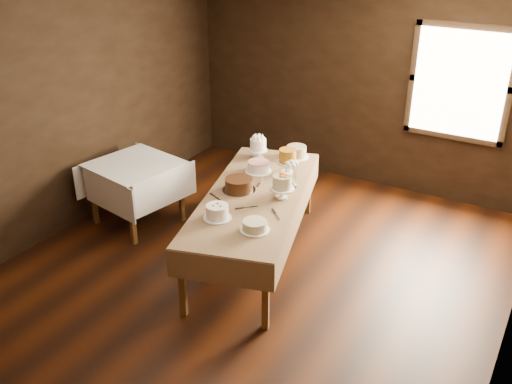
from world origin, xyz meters
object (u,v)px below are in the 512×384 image
object	(u,v)px
cake_speckled	(296,152)
flower_vase	(291,184)
cake_server_a	(251,207)
display_table	(255,199)
cake_server_d	(287,186)
cake_meringue	(258,149)
cake_lattice	(259,167)
side_table	(135,170)
cake_server_c	(262,180)
cake_server_e	(218,199)
cake_chocolate	(239,185)
cake_swirl	(217,212)
cake_flowers	(282,188)
cake_caramel	(287,162)
cake_server_b	(277,217)
cake_cream	(255,226)

from	to	relation	value
cake_speckled	flower_vase	xyz separation A→B (m)	(0.37, -0.85, -0.00)
cake_speckled	cake_server_a	bearing A→B (deg)	-82.00
display_table	cake_server_d	xyz separation A→B (m)	(0.21, 0.35, 0.06)
cake_meringue	cake_lattice	size ratio (longest dim) A/B	0.73
flower_vase	display_table	bearing A→B (deg)	-135.12
side_table	flower_vase	world-z (taller)	flower_vase
cake_server_c	cake_server_a	bearing A→B (deg)	-174.17
cake_lattice	cake_server_c	xyz separation A→B (m)	(0.15, -0.20, -0.05)
cake_lattice	cake_server_e	xyz separation A→B (m)	(-0.01, -0.83, -0.05)
cake_server_a	cake_server_e	size ratio (longest dim) A/B	1.00
flower_vase	cake_server_a	bearing A→B (deg)	-105.98
cake_chocolate	cake_swirl	size ratio (longest dim) A/B	1.24
cake_server_d	cake_server_e	size ratio (longest dim) A/B	1.00
cake_swirl	cake_server_a	world-z (taller)	cake_swirl
cake_meringue	cake_server_d	bearing A→B (deg)	-38.31
cake_chocolate	cake_swirl	world-z (taller)	cake_swirl
side_table	cake_flowers	size ratio (longest dim) A/B	4.06
cake_lattice	cake_server_e	size ratio (longest dim) A/B	1.44
cake_speckled	cake_caramel	xyz separation A→B (m)	(0.12, -0.47, 0.06)
cake_chocolate	cake_server_a	distance (m)	0.42
cake_flowers	cake_server_b	bearing A→B (deg)	-68.11
cake_meringue	cake_speckled	bearing A→B (deg)	31.11
display_table	cake_server_e	world-z (taller)	cake_server_e
cake_server_c	cake_server_d	distance (m)	0.32
cake_lattice	cake_cream	distance (m)	1.36
cake_speckled	cake_server_b	world-z (taller)	cake_speckled
side_table	cake_server_b	xyz separation A→B (m)	(2.11, -0.29, 0.09)
display_table	cake_server_b	world-z (taller)	cake_server_b
cake_server_d	cake_server_e	distance (m)	0.81
display_table	cake_lattice	size ratio (longest dim) A/B	7.87
cake_caramel	display_table	bearing A→B (deg)	-93.67
cake_meringue	flower_vase	world-z (taller)	cake_meringue
cake_meringue	flower_vase	bearing A→B (deg)	-38.31
cake_caramel	cake_server_e	bearing A→B (deg)	-107.36
cake_speckled	cake_cream	xyz separation A→B (m)	(0.48, -1.81, -0.02)
display_table	cake_caramel	xyz separation A→B (m)	(0.04, 0.67, 0.19)
cake_speckled	cake_caramel	world-z (taller)	cake_caramel
cake_flowers	cake_server_e	world-z (taller)	cake_flowers
cake_meringue	cake_server_a	size ratio (longest dim) A/B	1.05
cake_swirl	cake_cream	bearing A→B (deg)	-2.45
display_table	cake_swirl	world-z (taller)	cake_swirl
side_table	cake_server_c	size ratio (longest dim) A/B	4.56
cake_swirl	flower_vase	distance (m)	1.00
cake_swirl	cake_server_e	bearing A→B (deg)	122.61
cake_server_c	cake_cream	bearing A→B (deg)	-167.69
cake_lattice	cake_server_b	size ratio (longest dim) A/B	1.44
cake_server_c	cake_lattice	bearing A→B (deg)	23.49
side_table	cake_swirl	size ratio (longest dim) A/B	3.72
cake_server_e	cake_chocolate	bearing A→B (deg)	100.11
cake_server_c	flower_vase	world-z (taller)	flower_vase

